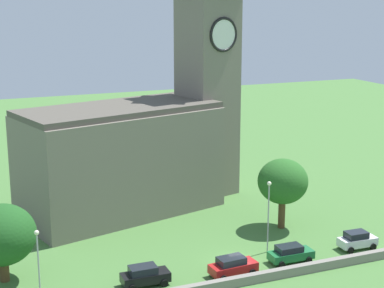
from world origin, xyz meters
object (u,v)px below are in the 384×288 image
at_px(tree_riverside_east, 283,182).
at_px(car_white, 357,240).
at_px(streetlamp_west_mid, 269,206).
at_px(car_black, 145,275).
at_px(church, 145,137).
at_px(streetlamp_west_end, 38,251).
at_px(tree_by_tower, 2,235).
at_px(car_red, 233,266).
at_px(car_green, 290,253).

bearing_deg(tree_riverside_east, car_white, -63.49).
bearing_deg(streetlamp_west_mid, car_black, -170.40).
distance_m(church, streetlamp_west_end, 25.90).
bearing_deg(tree_by_tower, car_white, -10.11).
bearing_deg(tree_riverside_east, car_red, -139.38).
distance_m(car_green, car_white, 8.27).
distance_m(church, car_green, 24.71).
bearing_deg(tree_riverside_east, streetlamp_west_mid, -131.51).
bearing_deg(car_black, car_red, -8.14).
distance_m(church, tree_riverside_east, 18.27).
distance_m(car_black, streetlamp_west_end, 9.94).
bearing_deg(car_green, car_white, 1.49).
relative_size(car_green, streetlamp_west_end, 0.75).
bearing_deg(car_white, car_red, -176.93).
bearing_deg(tree_by_tower, car_black, -26.43).
distance_m(car_red, car_white, 15.01).
xyz_separation_m(church, streetlamp_west_mid, (7.06, -18.92, -3.91)).
bearing_deg(tree_by_tower, streetlamp_west_mid, -7.62).
xyz_separation_m(car_white, streetlamp_west_mid, (-9.20, 2.80, 4.10)).
bearing_deg(church, car_red, -86.76).
bearing_deg(streetlamp_west_end, streetlamp_west_mid, 1.36).
relative_size(car_white, tree_riverside_east, 0.51).
bearing_deg(car_red, streetlamp_west_mid, 31.92).
xyz_separation_m(car_black, car_red, (8.41, -1.20, -0.01)).
bearing_deg(car_black, church, 71.50).
xyz_separation_m(car_green, tree_riverside_east, (4.05, 8.65, 4.62)).
relative_size(tree_riverside_east, tree_by_tower, 1.09).
bearing_deg(car_red, car_white, 3.07).
height_order(car_black, tree_by_tower, tree_by_tower).
distance_m(streetlamp_west_mid, tree_riverside_east, 7.54).
distance_m(car_black, tree_riverside_east, 21.30).
bearing_deg(church, streetlamp_west_mid, -69.53).
bearing_deg(car_white, car_green, -178.51).
relative_size(car_black, car_white, 1.09).
relative_size(church, car_black, 6.83).
relative_size(car_white, streetlamp_west_mid, 0.54).
distance_m(church, streetlamp_west_mid, 20.57).
xyz_separation_m(car_red, streetlamp_west_mid, (5.79, 3.60, 4.12)).
height_order(church, tree_riverside_east, church).
xyz_separation_m(car_red, tree_by_tower, (-20.25, 7.09, 3.62)).
bearing_deg(car_green, tree_riverside_east, 64.90).
height_order(streetlamp_west_mid, tree_riverside_east, tree_riverside_east).
height_order(car_red, streetlamp_west_mid, streetlamp_west_mid).
xyz_separation_m(tree_riverside_east, tree_by_tower, (-31.03, -2.15, -0.94)).
relative_size(car_red, tree_riverside_east, 0.58).
bearing_deg(church, car_white, -53.18).
height_order(streetlamp_west_end, tree_riverside_east, tree_riverside_east).
bearing_deg(tree_riverside_east, tree_by_tower, -176.03).
distance_m(church, tree_by_tower, 24.86).
bearing_deg(streetlamp_west_end, tree_by_tower, 122.87).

